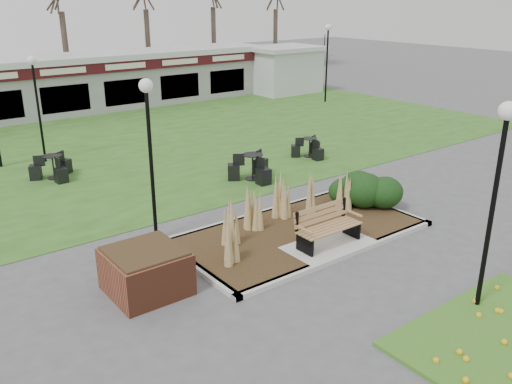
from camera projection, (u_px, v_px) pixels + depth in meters
ground at (333, 251)px, 13.02m from camera, size 100.00×100.00×0.00m
lawn at (123, 146)px, 21.99m from camera, size 34.00×16.00×0.02m
planting_bed at (332, 208)px, 14.62m from camera, size 6.75×3.40×1.27m
park_bench at (327, 225)px, 13.00m from camera, size 1.70×0.66×0.93m
brick_planter at (146, 271)px, 11.10m from camera, size 1.50×1.50×0.95m
food_pavilion at (55, 85)px, 27.45m from camera, size 24.60×3.40×2.90m
service_hut at (284, 69)px, 33.65m from camera, size 4.40×3.40×2.83m
lamp_post_near_left at (500, 163)px, 9.65m from camera, size 0.34×0.34×4.09m
lamp_post_mid_left at (149, 125)px, 12.67m from camera, size 0.33×0.33×4.02m
lamp_post_mid_right at (35, 86)px, 19.00m from camera, size 0.32×0.32×3.82m
lamp_post_far_right at (328, 46)px, 30.01m from camera, size 0.36×0.36×4.29m
bistro_set_a at (253, 171)px, 17.94m from camera, size 1.62×1.45×0.86m
bistro_set_b at (309, 150)px, 20.47m from camera, size 1.34×1.23×0.72m
bistro_set_c at (54, 171)px, 18.03m from camera, size 1.49×1.35×0.79m
patio_umbrella at (324, 67)px, 34.34m from camera, size 1.99×2.02×2.37m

